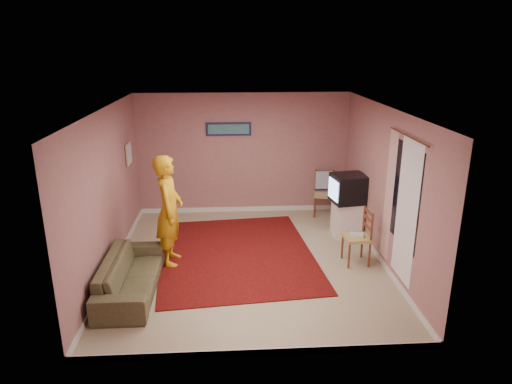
{
  "coord_description": "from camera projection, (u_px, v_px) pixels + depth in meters",
  "views": [
    {
      "loc": [
        -0.31,
        -7.05,
        3.54
      ],
      "look_at": [
        0.16,
        0.6,
        1.06
      ],
      "focal_mm": 32.0,
      "sensor_mm": 36.0,
      "label": 1
    }
  ],
  "objects": [
    {
      "name": "wall_right",
      "position": [
        384.0,
        187.0,
        7.53
      ],
      "size": [
        0.02,
        5.0,
        2.6
      ],
      "primitive_type": "cube",
      "color": "#A0696D",
      "rests_on": "ground"
    },
    {
      "name": "wall_back",
      "position": [
        243.0,
        154.0,
        9.78
      ],
      "size": [
        4.5,
        0.02,
        2.6
      ],
      "primitive_type": "cube",
      "color": "#A0696D",
      "rests_on": "ground"
    },
    {
      "name": "baseboard_back",
      "position": [
        244.0,
        209.0,
        10.15
      ],
      "size": [
        4.5,
        0.02,
        0.1
      ],
      "primitive_type": "cube",
      "color": "silver",
      "rests_on": "ground"
    },
    {
      "name": "curtain_rod",
      "position": [
        408.0,
        136.0,
        6.36
      ],
      "size": [
        0.02,
        1.4,
        0.02
      ],
      "primitive_type": "cylinder",
      "rotation": [
        1.57,
        0.0,
        0.0
      ],
      "color": "brown",
      "rests_on": "wall_right"
    },
    {
      "name": "picture_left",
      "position": [
        129.0,
        154.0,
        8.72
      ],
      "size": [
        0.04,
        0.38,
        0.42
      ],
      "color": "#C5B387",
      "rests_on": "wall_left"
    },
    {
      "name": "baseboard_left",
      "position": [
        116.0,
        263.0,
        7.66
      ],
      "size": [
        0.02,
        5.0,
        0.1
      ],
      "primitive_type": "cube",
      "color": "silver",
      "rests_on": "ground"
    },
    {
      "name": "picture_back",
      "position": [
        229.0,
        129.0,
        9.56
      ],
      "size": [
        0.95,
        0.04,
        0.28
      ],
      "color": "#15173A",
      "rests_on": "wall_back"
    },
    {
      "name": "tv_cabinet",
      "position": [
        347.0,
        219.0,
        8.79
      ],
      "size": [
        0.54,
        0.49,
        0.68
      ],
      "primitive_type": "cube",
      "color": "white",
      "rests_on": "ground"
    },
    {
      "name": "ceiling",
      "position": [
        248.0,
        109.0,
        7.0
      ],
      "size": [
        4.5,
        5.0,
        0.02
      ],
      "primitive_type": "cube",
      "color": "silver",
      "rests_on": "wall_back"
    },
    {
      "name": "wall_front",
      "position": [
        259.0,
        258.0,
        5.03
      ],
      "size": [
        4.5,
        0.02,
        2.6
      ],
      "primitive_type": "cube",
      "color": "#A0696D",
      "rests_on": "ground"
    },
    {
      "name": "baseboard_front",
      "position": [
        258.0,
        352.0,
        5.42
      ],
      "size": [
        4.5,
        0.02,
        0.1
      ],
      "primitive_type": "cube",
      "color": "silver",
      "rests_on": "ground"
    },
    {
      "name": "area_rug",
      "position": [
        236.0,
        254.0,
        8.07
      ],
      "size": [
        2.95,
        3.55,
        0.02
      ],
      "primitive_type": "cube",
      "rotation": [
        0.0,
        0.0,
        0.1
      ],
      "color": "#320508",
      "rests_on": "ground"
    },
    {
      "name": "chair_b",
      "position": [
        357.0,
        231.0,
        7.59
      ],
      "size": [
        0.44,
        0.46,
        0.52
      ],
      "rotation": [
        0.0,
        0.0,
        -1.51
      ],
      "color": "tan",
      "rests_on": "ground"
    },
    {
      "name": "game_console",
      "position": [
        357.0,
        235.0,
        7.61
      ],
      "size": [
        0.23,
        0.19,
        0.04
      ],
      "primitive_type": "cube",
      "rotation": [
        0.0,
        0.0,
        -0.18
      ],
      "color": "silver",
      "rests_on": "chair_b"
    },
    {
      "name": "curtain_sheer",
      "position": [
        406.0,
        212.0,
        6.55
      ],
      "size": [
        0.01,
        0.75,
        2.1
      ],
      "primitive_type": "cube",
      "color": "white",
      "rests_on": "wall_right"
    },
    {
      "name": "sofa",
      "position": [
        131.0,
        275.0,
        6.78
      ],
      "size": [
        0.75,
        1.91,
        0.56
      ],
      "primitive_type": "imported",
      "rotation": [
        0.0,
        0.0,
        1.57
      ],
      "color": "brown",
      "rests_on": "ground"
    },
    {
      "name": "ground",
      "position": [
        249.0,
        262.0,
        7.8
      ],
      "size": [
        5.0,
        5.0,
        0.0
      ],
      "primitive_type": "plane",
      "color": "tan",
      "rests_on": "ground"
    },
    {
      "name": "blue_throw",
      "position": [
        324.0,
        180.0,
        9.75
      ],
      "size": [
        0.36,
        0.05,
        0.38
      ],
      "primitive_type": "cube",
      "color": "#7C92CB",
      "rests_on": "chair_a"
    },
    {
      "name": "window",
      "position": [
        405.0,
        195.0,
        6.63
      ],
      "size": [
        0.01,
        1.1,
        1.5
      ],
      "primitive_type": "cube",
      "color": "black",
      "rests_on": "wall_right"
    },
    {
      "name": "person",
      "position": [
        169.0,
        211.0,
        7.51
      ],
      "size": [
        0.45,
        0.68,
        1.87
      ],
      "primitive_type": "imported",
      "rotation": [
        0.0,
        0.0,
        1.56
      ],
      "color": "gold",
      "rests_on": "ground"
    },
    {
      "name": "wall_left",
      "position": [
        108.0,
        192.0,
        7.27
      ],
      "size": [
        0.02,
        5.0,
        2.6
      ],
      "primitive_type": "cube",
      "color": "#A0696D",
      "rests_on": "ground"
    },
    {
      "name": "dvd_player",
      "position": [
        324.0,
        192.0,
        9.78
      ],
      "size": [
        0.41,
        0.35,
        0.06
      ],
      "primitive_type": "cube",
      "rotation": [
        0.0,
        0.0,
        -0.33
      ],
      "color": "silver",
      "rests_on": "chair_a"
    },
    {
      "name": "crt_tv",
      "position": [
        349.0,
        188.0,
        8.6
      ],
      "size": [
        0.7,
        0.65,
        0.54
      ],
      "rotation": [
        0.0,
        0.0,
        0.16
      ],
      "color": "black",
      "rests_on": "tv_cabinet"
    },
    {
      "name": "chair_a",
      "position": [
        324.0,
        189.0,
        9.76
      ],
      "size": [
        0.51,
        0.49,
        0.52
      ],
      "rotation": [
        0.0,
        0.0,
        -0.2
      ],
      "color": "tan",
      "rests_on": "ground"
    },
    {
      "name": "baseboard_right",
      "position": [
        377.0,
        255.0,
        7.92
      ],
      "size": [
        0.02,
        5.0,
        0.1
      ],
      "primitive_type": "cube",
      "color": "silver",
      "rests_on": "ground"
    },
    {
      "name": "curtain_floral",
      "position": [
        389.0,
        196.0,
        7.21
      ],
      "size": [
        0.01,
        0.35,
        2.1
      ],
      "primitive_type": "cube",
      "color": "beige",
      "rests_on": "wall_right"
    }
  ]
}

